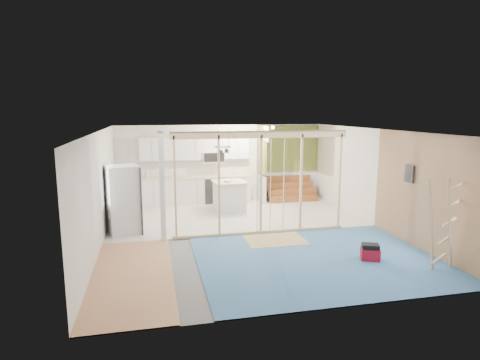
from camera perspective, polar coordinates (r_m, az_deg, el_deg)
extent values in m
cube|color=slate|center=(10.15, 1.27, -7.77)|extent=(7.00, 8.00, 0.01)
cube|color=white|center=(9.68, 1.33, 7.06)|extent=(7.00, 8.00, 0.01)
cube|color=white|center=(13.70, -2.69, 2.41)|extent=(7.00, 0.01, 2.60)
cube|color=white|center=(6.13, 10.32, -7.11)|extent=(7.00, 0.01, 2.60)
cube|color=white|center=(9.63, -19.37, -1.31)|extent=(0.01, 8.00, 2.60)
cube|color=white|center=(11.18, 19.00, 0.20)|extent=(0.01, 8.00, 2.60)
cube|color=silver|center=(12.02, -1.00, -4.91)|extent=(7.00, 4.00, 0.02)
cube|color=#3F679A|center=(8.66, 11.08, -11.04)|extent=(5.00, 4.00, 0.02)
cube|color=tan|center=(8.01, -15.06, -12.96)|extent=(1.50, 4.00, 0.02)
cube|color=tan|center=(9.72, 5.02, -8.49)|extent=(1.40, 1.00, 0.01)
cube|color=beige|center=(9.76, 3.05, 6.48)|extent=(4.40, 0.09, 0.18)
cube|color=beige|center=(10.20, 2.93, -7.38)|extent=(4.40, 0.09, 0.06)
cube|color=silver|center=(9.56, -11.02, -1.01)|extent=(0.12, 0.14, 2.60)
cube|color=beige|center=(9.57, -9.22, -0.94)|extent=(0.04, 0.09, 2.40)
cube|color=beige|center=(9.68, -3.01, -0.70)|extent=(0.04, 0.09, 2.40)
cube|color=beige|center=(9.91, 2.99, -0.46)|extent=(0.05, 0.09, 2.40)
cube|color=beige|center=(10.23, 8.66, -0.23)|extent=(0.04, 0.09, 2.40)
cube|color=beige|center=(10.65, 13.94, -0.01)|extent=(0.04, 0.09, 2.40)
cylinder|color=silver|center=(9.87, 2.47, -0.97)|extent=(0.02, 0.02, 2.35)
cylinder|color=silver|center=(10.11, 6.23, -0.75)|extent=(0.02, 0.02, 2.35)
cylinder|color=silver|center=(9.99, 4.37, -0.86)|extent=(0.02, 0.02, 2.35)
cube|color=silver|center=(13.43, -6.23, -1.51)|extent=(3.60, 0.60, 0.88)
cube|color=beige|center=(13.34, -6.26, 0.45)|extent=(3.66, 0.64, 0.05)
cube|color=silver|center=(12.31, -16.36, -2.90)|extent=(0.60, 1.60, 0.88)
cube|color=beige|center=(12.22, -16.47, -0.77)|extent=(0.64, 1.64, 0.05)
cube|color=silver|center=(13.34, -6.40, 4.54)|extent=(3.60, 0.34, 0.75)
cube|color=silver|center=(13.41, -3.80, 3.31)|extent=(0.72, 0.38, 0.36)
cube|color=black|center=(13.22, -3.68, 3.22)|extent=(0.68, 0.02, 0.30)
cube|color=olive|center=(13.50, 3.09, 4.43)|extent=(0.10, 0.90, 1.60)
cube|color=silver|center=(13.69, 3.03, -1.21)|extent=(0.10, 0.90, 0.90)
cube|color=olive|center=(12.78, 3.95, 6.59)|extent=(0.10, 0.50, 0.50)
cube|color=olive|center=(14.23, 6.91, 4.45)|extent=(2.20, 0.04, 1.60)
cube|color=silver|center=(14.41, 6.81, -0.70)|extent=(2.20, 0.04, 0.90)
cube|color=#9C4F2D|center=(13.75, 7.64, -2.72)|extent=(1.70, 0.26, 0.20)
cube|color=#9C4F2D|center=(13.95, 7.29, -1.69)|extent=(1.70, 0.26, 0.20)
cube|color=#9C4F2D|center=(14.15, 6.95, -0.69)|extent=(1.70, 0.26, 0.20)
cube|color=#9C4F2D|center=(14.36, 6.62, 0.28)|extent=(1.70, 0.26, 0.20)
torus|color=black|center=(11.51, -2.40, 4.75)|extent=(0.52, 0.52, 0.02)
cylinder|color=black|center=(11.47, -3.15, 5.98)|extent=(0.01, 0.01, 0.50)
cylinder|color=black|center=(11.52, -1.67, 6.01)|extent=(0.01, 0.01, 0.50)
cylinder|color=#323337|center=(11.41, -2.80, 3.95)|extent=(0.14, 0.14, 0.14)
cylinder|color=#323337|center=(11.65, -1.90, 4.17)|extent=(0.12, 0.12, 0.12)
cube|color=tan|center=(9.56, 25.12, -1.77)|extent=(0.02, 4.00, 2.60)
cube|color=#323337|center=(9.94, 22.94, 0.85)|extent=(0.04, 0.30, 0.40)
cylinder|color=#FFEABF|center=(12.95, 4.20, 7.47)|extent=(0.32, 0.32, 0.08)
cube|color=silver|center=(10.43, -16.29, -2.76)|extent=(0.92, 0.90, 1.73)
cube|color=#323337|center=(10.41, -14.28, -2.69)|extent=(0.21, 0.67, 1.70)
cube|color=silver|center=(12.35, -1.52, -2.48)|extent=(0.91, 0.91, 0.87)
cube|color=beige|center=(12.25, -1.53, -0.28)|extent=(1.02, 1.02, 0.05)
imported|color=white|center=(12.12, -1.78, -0.13)|extent=(0.34, 0.34, 0.06)
imported|color=#B0B6C4|center=(13.19, -13.18, 0.92)|extent=(0.16, 0.16, 0.31)
imported|color=white|center=(13.44, -0.67, 1.05)|extent=(0.10, 0.10, 0.17)
cube|color=maroon|center=(8.86, 18.02, -10.03)|extent=(0.45, 0.40, 0.26)
cube|color=black|center=(8.81, 18.08, -8.95)|extent=(0.40, 0.35, 0.09)
cube|color=tan|center=(8.42, 25.48, -5.75)|extent=(0.42, 0.21, 1.86)
cube|color=tan|center=(8.68, 27.62, -5.48)|extent=(0.42, 0.21, 1.86)
cube|color=tan|center=(8.78, 26.49, -9.93)|extent=(0.43, 0.21, 0.12)
cube|color=tan|center=(8.71, 27.06, -7.64)|extent=(0.43, 0.21, 0.12)
cube|color=tan|center=(8.67, 27.62, -5.32)|extent=(0.43, 0.21, 0.12)
cube|color=tan|center=(8.64, 28.19, -2.97)|extent=(0.43, 0.21, 0.12)
cube|color=tan|center=(8.62, 28.76, -0.62)|extent=(0.43, 0.21, 0.12)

